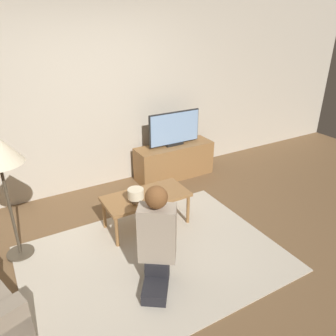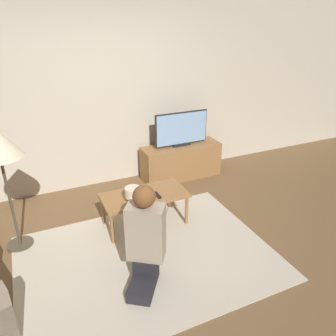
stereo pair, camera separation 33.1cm
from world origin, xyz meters
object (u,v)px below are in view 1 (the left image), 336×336
object	(u,v)px
table_lamp	(136,195)
person_kneeling	(157,235)
coffee_table	(146,199)
tv	(174,129)

from	to	relation	value
table_lamp	person_kneeling	bearing A→B (deg)	-100.26
coffee_table	table_lamp	xyz separation A→B (m)	(-0.17, -0.09, 0.15)
person_kneeling	table_lamp	distance (m)	0.78
coffee_table	tv	bearing A→B (deg)	45.89
coffee_table	table_lamp	world-z (taller)	table_lamp
table_lamp	coffee_table	bearing A→B (deg)	29.12
tv	coffee_table	distance (m)	1.47
coffee_table	table_lamp	distance (m)	0.24
tv	coffee_table	world-z (taller)	tv
coffee_table	person_kneeling	bearing A→B (deg)	-109.72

